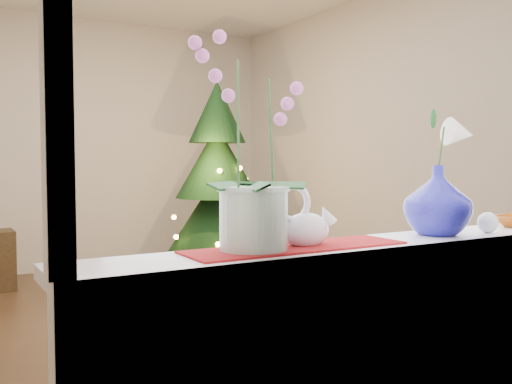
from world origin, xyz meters
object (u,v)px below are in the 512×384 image
Objects in this scene: blue_vase at (438,195)px; xmas_tree at (217,182)px; orchid_pot at (253,143)px; swan at (306,217)px; paperweight at (488,223)px.

xmas_tree is at bearing 75.71° from blue_vase.
xmas_tree is (1.65, 3.56, -0.26)m from orchid_pot.
swan reaches higher than paperweight.
orchid_pot reaches higher than blue_vase.
xmas_tree reaches higher than swan.
xmas_tree is at bearing 63.07° from swan.
orchid_pot is at bearing -114.86° from xmas_tree.
blue_vase is at bearing -104.29° from xmas_tree.
blue_vase is at bearing 165.25° from paperweight.
blue_vase is 0.14× the size of xmas_tree.
swan is 3.84m from xmas_tree.
swan is at bearing -112.39° from xmas_tree.
xmas_tree is at bearing 65.14° from orchid_pot.
orchid_pot reaches higher than paperweight.
orchid_pot is at bearing 176.15° from swan.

